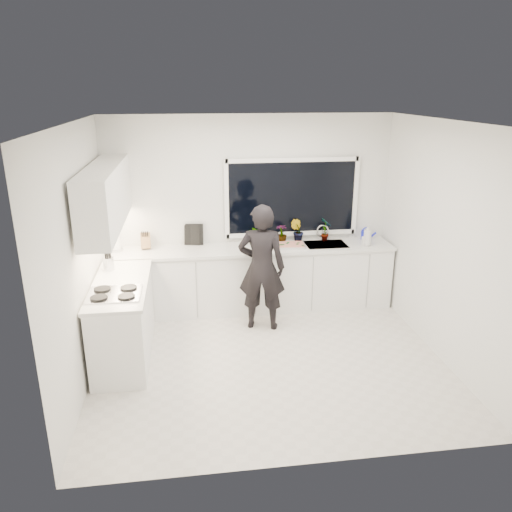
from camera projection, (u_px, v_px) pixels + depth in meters
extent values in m
cube|color=beige|center=(269.00, 360.00, 5.87)|extent=(4.00, 3.50, 0.02)
cube|color=white|center=(250.00, 212.00, 7.08)|extent=(4.00, 0.02, 2.70)
cube|color=white|center=(79.00, 258.00, 5.17)|extent=(0.02, 3.50, 2.70)
cube|color=white|center=(443.00, 242.00, 5.69)|extent=(0.02, 3.50, 2.70)
cube|color=white|center=(271.00, 121.00, 4.99)|extent=(4.00, 3.50, 0.02)
cube|color=black|center=(292.00, 197.00, 7.06)|extent=(1.80, 0.02, 1.00)
cube|color=white|center=(253.00, 279.00, 7.08)|extent=(3.92, 0.58, 0.88)
cube|color=white|center=(124.00, 321.00, 5.83)|extent=(0.58, 1.60, 0.88)
cube|color=silver|center=(253.00, 249.00, 6.92)|extent=(3.94, 0.62, 0.04)
cube|color=silver|center=(120.00, 284.00, 5.68)|extent=(0.62, 1.60, 0.04)
cube|color=white|center=(106.00, 196.00, 5.69)|extent=(0.34, 2.10, 0.70)
cube|color=silver|center=(326.00, 248.00, 7.08)|extent=(0.58, 0.42, 0.14)
cylinder|color=silver|center=(322.00, 233.00, 7.22)|extent=(0.03, 0.03, 0.22)
cube|color=black|center=(114.00, 293.00, 5.34)|extent=(0.56, 0.48, 0.03)
imported|color=black|center=(262.00, 268.00, 6.40)|extent=(0.69, 0.53, 1.67)
cube|color=silver|center=(290.00, 245.00, 6.96)|extent=(0.45, 0.35, 0.03)
cube|color=red|center=(290.00, 244.00, 6.96)|extent=(0.41, 0.31, 0.01)
cylinder|color=#151EC8|center=(366.00, 235.00, 7.28)|extent=(0.14, 0.14, 0.13)
cylinder|color=white|center=(116.00, 242.00, 6.74)|extent=(0.12, 0.12, 0.26)
cube|color=#9B6748|center=(146.00, 241.00, 6.83)|extent=(0.13, 0.11, 0.22)
cylinder|color=silver|center=(109.00, 264.00, 6.05)|extent=(0.14, 0.14, 0.16)
cube|color=black|center=(192.00, 235.00, 7.00)|extent=(0.22, 0.07, 0.28)
cube|color=black|center=(194.00, 234.00, 7.00)|extent=(0.25, 0.05, 0.30)
imported|color=#26662D|center=(258.00, 234.00, 7.04)|extent=(0.34, 0.35, 0.29)
imported|color=#26662D|center=(282.00, 234.00, 7.09)|extent=(0.16, 0.16, 0.27)
imported|color=#26662D|center=(297.00, 231.00, 7.11)|extent=(0.23, 0.21, 0.33)
imported|color=#26662D|center=(325.00, 229.00, 7.16)|extent=(0.16, 0.21, 0.34)
imported|color=#D8BF66|center=(368.00, 235.00, 6.95)|extent=(0.13, 0.13, 0.31)
imported|color=#D8BF66|center=(365.00, 239.00, 6.96)|extent=(0.09, 0.09, 0.19)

